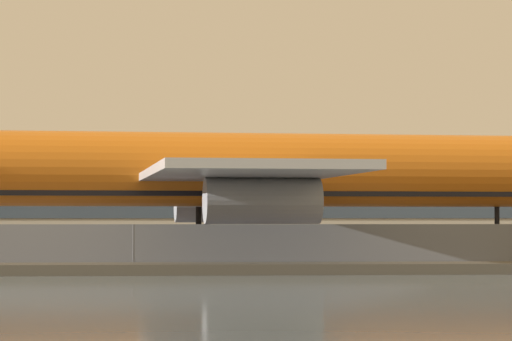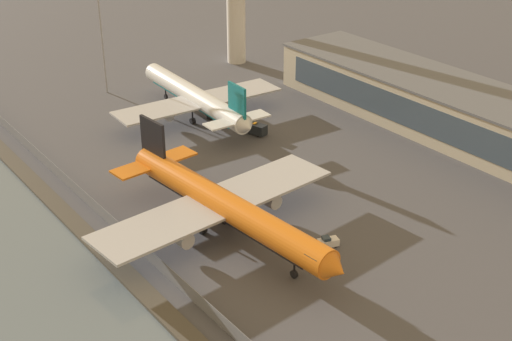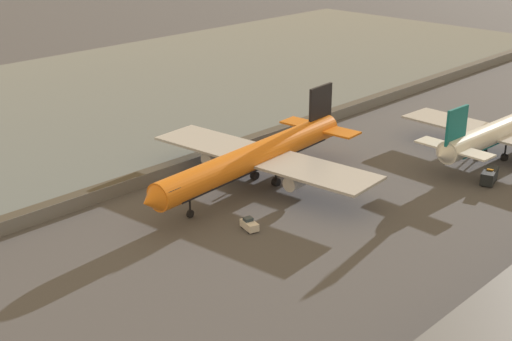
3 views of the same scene
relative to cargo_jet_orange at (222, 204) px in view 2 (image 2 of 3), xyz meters
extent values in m
plane|color=#4C4C51|center=(-6.09, 2.61, -5.31)|extent=(500.00, 500.00, 0.00)
cube|color=#474238|center=(-6.09, -17.89, -5.06)|extent=(320.00, 3.00, 0.50)
cube|color=slate|center=(-6.09, -13.39, -4.18)|extent=(280.00, 0.08, 2.26)
cylinder|color=slate|center=(-6.09, -13.39, -4.18)|extent=(0.10, 0.10, 2.26)
cylinder|color=orange|center=(0.77, 0.07, 0.20)|extent=(44.53, 8.22, 4.49)
cone|color=orange|center=(24.08, 2.04, 0.20)|extent=(3.27, 4.50, 4.27)
cone|color=orange|center=(-22.54, -1.91, 0.20)|extent=(3.25, 4.28, 4.04)
cube|color=#232D3D|center=(21.08, 1.79, 0.76)|extent=(2.78, 4.01, 1.35)
cube|color=black|center=(0.77, 0.07, -1.04)|extent=(37.83, 6.76, 0.81)
cube|color=#B7BABF|center=(-2.34, 10.48, -0.37)|extent=(11.51, 22.02, 0.45)
cube|color=#B7BABF|center=(-0.54, -10.72, -0.37)|extent=(11.51, 22.02, 0.45)
cylinder|color=#B7BABF|center=(-0.87, 8.89, -1.83)|extent=(6.39, 2.99, 2.47)
cylinder|color=#B7BABF|center=(0.64, -8.91, -1.83)|extent=(6.39, 2.99, 2.47)
cube|color=black|center=(-18.66, -1.58, 4.69)|extent=(6.67, 1.10, 7.64)
cube|color=orange|center=(-18.99, 2.30, 0.53)|extent=(5.07, 8.15, 0.36)
cube|color=orange|center=(-18.33, -5.47, 0.53)|extent=(5.07, 8.15, 0.36)
cylinder|color=black|center=(16.22, 1.38, -3.36)|extent=(0.31, 0.31, 2.63)
cylinder|color=black|center=(16.22, 1.38, -4.68)|extent=(1.30, 0.60, 1.26)
cylinder|color=black|center=(-2.52, 2.15, -3.36)|extent=(0.36, 0.36, 2.63)
cylinder|color=black|center=(-2.52, 2.15, -4.68)|extent=(1.53, 1.13, 1.45)
cylinder|color=black|center=(-2.12, -2.55, -3.36)|extent=(0.36, 0.36, 2.63)
cylinder|color=black|center=(-2.12, -2.55, -4.68)|extent=(1.53, 1.13, 1.45)
cylinder|color=white|center=(-44.15, 22.63, -0.24)|extent=(39.71, 5.93, 4.13)
cone|color=white|center=(-65.05, 23.58, -0.24)|extent=(2.86, 4.04, 3.93)
cone|color=white|center=(-23.25, 21.67, -0.24)|extent=(2.85, 3.84, 3.72)
cube|color=#232D3D|center=(-62.33, 23.45, 0.27)|extent=(2.43, 3.61, 1.24)
cube|color=#14707A|center=(-44.15, 22.63, -1.38)|extent=(33.75, 4.83, 0.74)
cube|color=#B7BABF|center=(-42.60, 13.05, -0.76)|extent=(9.56, 19.37, 0.41)
cube|color=#B7BABF|center=(-41.74, 32.02, -0.76)|extent=(9.56, 19.37, 0.41)
cylinder|color=#B7BABF|center=(-43.72, 14.62, -2.10)|extent=(5.64, 2.52, 2.27)
cylinder|color=#B7BABF|center=(-42.99, 30.56, -2.10)|extent=(5.64, 2.52, 2.27)
cube|color=#14707A|center=(-26.76, 21.83, 3.89)|extent=(5.95, 0.77, 7.03)
cube|color=white|center=(-26.91, 18.35, 0.07)|extent=(4.27, 7.14, 0.33)
cube|color=white|center=(-26.60, 25.31, 0.07)|extent=(4.27, 7.14, 0.33)
cylinder|color=black|center=(-57.98, 23.26, -3.52)|extent=(0.29, 0.29, 2.42)
cylinder|color=black|center=(-57.98, 23.26, -4.73)|extent=(1.18, 0.51, 1.16)
cylinder|color=black|center=(-41.48, 20.33, -3.52)|extent=(0.33, 0.33, 2.42)
cylinder|color=black|center=(-41.48, 20.33, -4.73)|extent=(1.37, 0.99, 1.33)
cylinder|color=black|center=(-41.28, 24.67, -3.52)|extent=(0.33, 0.33, 2.42)
cylinder|color=black|center=(-41.28, 24.67, -4.73)|extent=(1.37, 0.99, 1.33)
cube|color=white|center=(12.94, 10.93, -4.56)|extent=(2.43, 3.52, 1.11)
cube|color=#283847|center=(12.83, 10.54, -3.76)|extent=(1.54, 1.43, 0.50)
cylinder|color=black|center=(13.32, 9.78, -4.96)|extent=(0.41, 0.73, 0.70)
cylinder|color=black|center=(12.01, 10.17, -4.96)|extent=(0.41, 0.73, 0.70)
cylinder|color=black|center=(13.87, 11.69, -4.96)|extent=(0.41, 0.73, 0.70)
cylinder|color=black|center=(12.57, 12.07, -4.96)|extent=(0.41, 0.73, 0.70)
cube|color=#1E2328|center=(-28.93, 27.81, -4.04)|extent=(5.58, 3.45, 2.07)
cube|color=#283847|center=(-27.18, 28.32, -3.65)|extent=(1.65, 2.23, 0.83)
cube|color=orange|center=(-28.93, 27.81, -2.91)|extent=(0.77, 1.15, 0.16)
cylinder|color=black|center=(-27.63, 29.15, -4.89)|extent=(0.87, 0.44, 0.84)
cylinder|color=black|center=(-27.12, 27.36, -4.89)|extent=(0.87, 0.44, 0.84)
cylinder|color=black|center=(-30.73, 28.26, -4.89)|extent=(0.87, 0.44, 0.84)
cylinder|color=black|center=(-30.22, 26.48, -4.89)|extent=(0.87, 0.44, 0.84)
cube|color=#3D4C5B|center=(10.58, 51.72, 0.17)|extent=(110.25, 0.16, 5.97)
cylinder|color=#93969B|center=(-70.30, 14.08, 6.56)|extent=(0.36, 0.36, 23.73)
camera|label=1|loc=(-4.22, -73.51, -2.68)|focal=85.00mm
camera|label=2|loc=(81.34, -53.97, 54.68)|focal=50.00mm
camera|label=3|loc=(81.04, 77.81, 41.34)|focal=50.00mm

